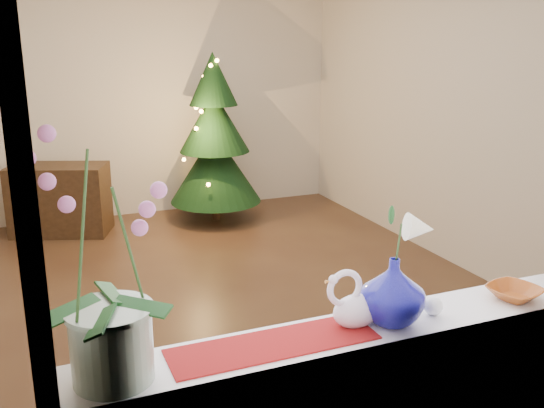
% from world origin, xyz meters
% --- Properties ---
extents(ground, '(5.00, 5.00, 0.00)m').
position_xyz_m(ground, '(0.00, 0.00, 0.00)').
color(ground, '#3C2318').
rests_on(ground, ground).
extents(wall_back, '(4.50, 0.10, 2.70)m').
position_xyz_m(wall_back, '(0.00, 2.50, 1.35)').
color(wall_back, beige).
rests_on(wall_back, ground).
extents(wall_front, '(4.50, 0.10, 2.70)m').
position_xyz_m(wall_front, '(0.00, -2.50, 1.35)').
color(wall_front, beige).
rests_on(wall_front, ground).
extents(wall_right, '(0.10, 5.00, 2.70)m').
position_xyz_m(wall_right, '(2.25, 0.00, 1.35)').
color(wall_right, beige).
rests_on(wall_right, ground).
extents(windowsill, '(2.20, 0.26, 0.04)m').
position_xyz_m(windowsill, '(0.00, -2.37, 0.90)').
color(windowsill, white).
rests_on(windowsill, window_apron).
extents(window_frame, '(2.22, 0.06, 1.60)m').
position_xyz_m(window_frame, '(0.00, -2.47, 1.70)').
color(window_frame, white).
rests_on(window_frame, windowsill).
extents(runner, '(0.70, 0.20, 0.01)m').
position_xyz_m(runner, '(-0.38, -2.37, 0.92)').
color(runner, maroon).
rests_on(runner, windowsill).
extents(orchid_pot, '(0.31, 0.31, 0.75)m').
position_xyz_m(orchid_pot, '(-0.89, -2.38, 1.30)').
color(orchid_pot, white).
rests_on(orchid_pot, windowsill).
extents(swan, '(0.25, 0.15, 0.20)m').
position_xyz_m(swan, '(-0.06, -2.35, 1.02)').
color(swan, silver).
rests_on(swan, windowsill).
extents(blue_vase, '(0.26, 0.26, 0.27)m').
position_xyz_m(blue_vase, '(0.07, -2.38, 1.06)').
color(blue_vase, '#0B0B68').
rests_on(blue_vase, windowsill).
extents(lily, '(0.15, 0.09, 0.20)m').
position_xyz_m(lily, '(0.07, -2.38, 1.30)').
color(lily, white).
rests_on(lily, blue_vase).
extents(paperweight, '(0.08, 0.08, 0.07)m').
position_xyz_m(paperweight, '(0.24, -2.38, 0.95)').
color(paperweight, white).
rests_on(paperweight, windowsill).
extents(amber_dish, '(0.20, 0.20, 0.04)m').
position_xyz_m(amber_dish, '(0.61, -2.39, 0.94)').
color(amber_dish, '#904113').
rests_on(amber_dish, windowsill).
extents(xmas_tree, '(1.14, 1.14, 1.74)m').
position_xyz_m(xmas_tree, '(0.75, 1.95, 0.87)').
color(xmas_tree, black).
rests_on(xmas_tree, ground).
extents(side_table, '(1.02, 0.76, 0.69)m').
position_xyz_m(side_table, '(-0.80, 2.08, 0.34)').
color(side_table, black).
rests_on(side_table, ground).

